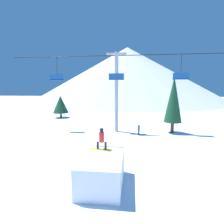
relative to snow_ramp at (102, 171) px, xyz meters
name	(u,v)px	position (x,y,z in m)	size (l,w,h in m)	color
ground_plane	(82,191)	(-0.91, -0.70, -0.81)	(220.00, 220.00, 0.00)	white
mountain_ridge	(127,74)	(-0.91, 68.69, 10.53)	(78.77, 78.77, 22.68)	silver
snow_ramp	(102,171)	(0.00, 0.00, 0.00)	(2.24, 3.40, 1.62)	white
snowboarder	(102,139)	(-0.21, 1.12, 1.48)	(1.36, 0.30, 1.33)	yellow
chairlift	(116,85)	(-0.34, 12.17, 4.83)	(25.98, 0.44, 9.50)	#B2B2B7
pine_tree_near	(173,100)	(6.37, 12.30, 3.17)	(2.05, 2.05, 6.71)	#4C3823
pine_tree_far	(61,104)	(-11.31, 21.26, 1.61)	(2.73, 2.73, 3.99)	#4C3823
distant_skier	(139,129)	(2.35, 10.64, -0.15)	(0.24, 0.24, 1.23)	black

